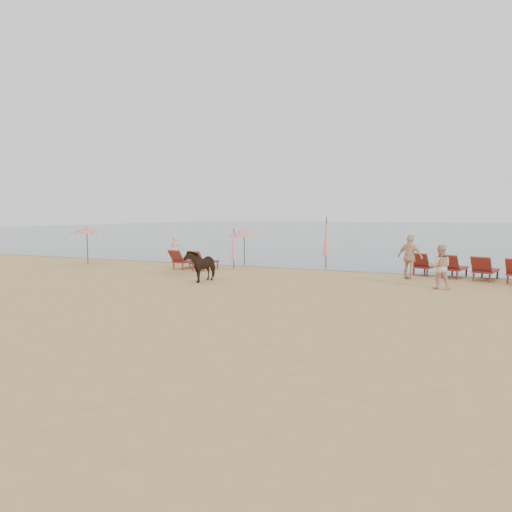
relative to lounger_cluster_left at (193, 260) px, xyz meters
The scene contains 12 objects.
ground 9.09m from the lounger_cluster_left, 59.84° to the right, with size 120.00×120.00×0.00m, color tan.
sea 72.29m from the lounger_cluster_left, 86.38° to the left, with size 160.00×140.00×0.06m, color #51606B.
lounger_cluster_left is the anchor object (origin of this frame).
lounger_cluster_right 12.57m from the lounger_cluster_left, ahead, with size 4.80×3.20×0.70m.
umbrella_open_left_a 6.79m from the lounger_cluster_left, behind, with size 1.82×1.82×2.08m.
umbrella_open_left_b 3.41m from the lounger_cluster_left, 58.93° to the left, with size 1.64×1.67×2.09m.
umbrella_closed_left 2.20m from the lounger_cluster_left, 29.91° to the left, with size 0.25×0.25×2.05m.
umbrella_closed_right 6.96m from the lounger_cluster_left, 30.20° to the left, with size 0.32×0.32×2.60m.
cow 3.85m from the lounger_cluster_left, 54.34° to the right, with size 0.70×1.55×1.31m, color black.
beachgoer_left 2.55m from the lounger_cluster_left, 141.96° to the left, with size 0.58×0.38×1.58m, color #E3B18E.
beachgoer_right_a 11.38m from the lounger_cluster_left, ahead, with size 0.79×0.61×1.62m, color tan.
beachgoer_right_b 10.19m from the lounger_cluster_left, ahead, with size 1.11×0.46×1.90m, color #DFB18B.
Camera 1 is at (6.33, -10.55, 2.73)m, focal length 30.00 mm.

